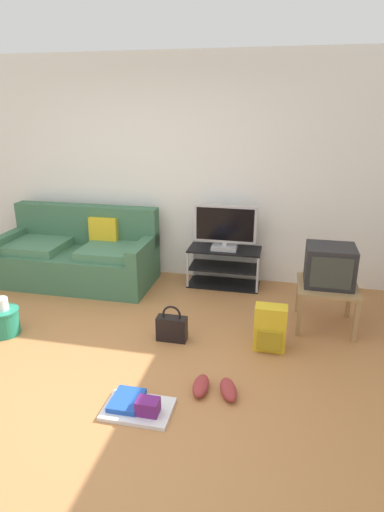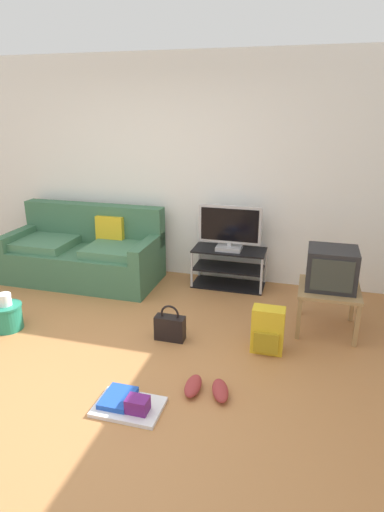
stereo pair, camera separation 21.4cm
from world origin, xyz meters
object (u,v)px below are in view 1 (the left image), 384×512
side_table (327,291)px  crt_tv (330,266)px  tv_stand (224,267)px  handbag (172,328)px  backpack (270,328)px  sneakers_pair (215,387)px  flat_tv (225,228)px  floor_tray (137,406)px  couch (79,256)px  cleaning_bucket (4,319)px

side_table → crt_tv: crt_tv is taller
tv_stand → handbag: size_ratio=2.45×
backpack → sneakers_pair: backpack is taller
flat_tv → crt_tv: flat_tv is taller
crt_tv → floor_tray: bearing=-130.7°
crt_tv → sneakers_pair: crt_tv is taller
couch → crt_tv: (2.93, -0.55, 0.31)m
side_table → backpack: side_table is taller
tv_stand → crt_tv: 1.45m
couch → floor_tray: bearing=-55.2°
flat_tv → crt_tv: (1.14, -0.78, -0.09)m
couch → backpack: bearing=-24.9°
cleaning_bucket → backpack: bearing=6.3°
couch → flat_tv: flat_tv is taller
tv_stand → cleaning_bucket: bearing=-139.0°
backpack → cleaning_bucket: size_ratio=1.13×
side_table → backpack: 0.78m
cleaning_bucket → sneakers_pair: (2.15, -0.46, -0.11)m
backpack → cleaning_bucket: 2.54m
tv_stand → crt_tv: crt_tv is taller
floor_tray → side_table: bearing=49.0°
tv_stand → floor_tray: tv_stand is taller
sneakers_pair → floor_tray: 0.61m
cleaning_bucket → handbag: bearing=8.4°
flat_tv → backpack: bearing=-65.4°
crt_tv → tv_stand: bearing=144.8°
side_table → flat_tv: bearing=145.0°
cleaning_bucket → side_table: bearing=15.4°
flat_tv → floor_tray: (-0.27, -2.42, -0.70)m
handbag → backpack: bearing=2.5°
backpack → handbag: backpack is taller
tv_stand → side_table: tv_stand is taller
backpack → sneakers_pair: (-0.38, -0.74, -0.16)m
backpack → floor_tray: bearing=-109.3°
couch → floor_tray: (1.52, -2.19, -0.29)m
floor_tray → cleaning_bucket: bearing=154.3°
flat_tv → handbag: size_ratio=2.08×
cleaning_bucket → floor_tray: size_ratio=0.76×
floor_tray → sneakers_pair: bearing=32.6°
handbag → tv_stand: bearing=78.6°
handbag → cleaning_bucket: 1.64m
side_table → cleaning_bucket: side_table is taller
side_table → sneakers_pair: size_ratio=1.51×
tv_stand → handbag: tv_stand is taller
couch → side_table: bearing=-10.9°
flat_tv → cleaning_bucket: size_ratio=1.96×
handbag → sneakers_pair: handbag is taller
couch → handbag: 1.92m
couch → side_table: size_ratio=3.28×
flat_tv → couch: bearing=-172.6°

